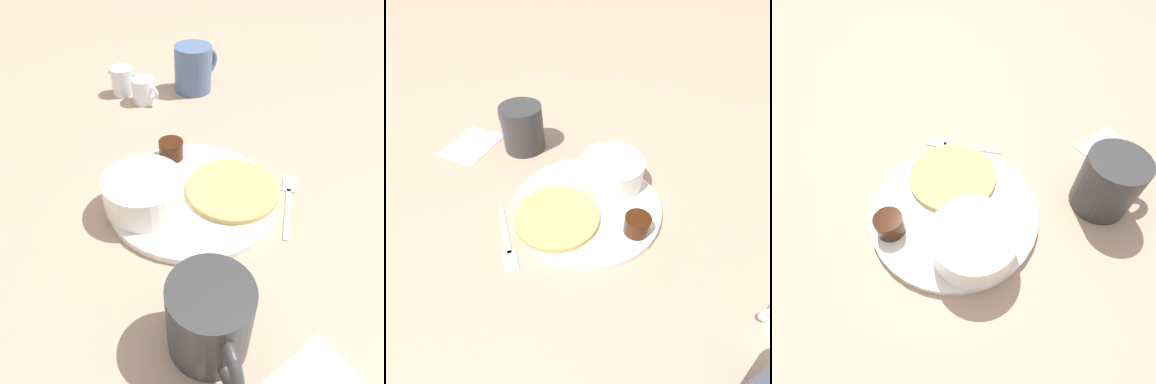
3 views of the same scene
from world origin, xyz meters
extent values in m
plane|color=tan|center=(0.00, 0.00, 0.00)|extent=(4.00, 4.00, 0.00)
cylinder|color=white|center=(0.00, 0.00, 0.01)|extent=(0.26, 0.26, 0.01)
cylinder|color=tan|center=(0.05, -0.04, 0.02)|extent=(0.14, 0.14, 0.01)
cylinder|color=white|center=(-0.07, 0.02, 0.04)|extent=(0.12, 0.12, 0.05)
cylinder|color=white|center=(-0.07, 0.02, 0.06)|extent=(0.10, 0.10, 0.01)
cylinder|color=#38190A|center=(0.03, 0.10, 0.03)|extent=(0.04, 0.04, 0.03)
cylinder|color=white|center=(-0.09, 0.04, 0.02)|extent=(0.05, 0.05, 0.02)
sphere|color=white|center=(-0.09, 0.04, 0.04)|extent=(0.03, 0.03, 0.03)
cylinder|color=#333333|center=(-0.13, -0.19, 0.05)|extent=(0.09, 0.09, 0.10)
torus|color=#333333|center=(-0.14, -0.24, 0.05)|extent=(0.03, 0.06, 0.06)
cylinder|color=white|center=(0.11, 0.31, 0.03)|extent=(0.05, 0.05, 0.05)
torus|color=white|center=(0.12, 0.28, 0.03)|extent=(0.01, 0.03, 0.03)
cone|color=white|center=(0.10, 0.33, 0.05)|extent=(0.02, 0.02, 0.01)
cylinder|color=white|center=(0.09, 0.37, 0.03)|extent=(0.05, 0.05, 0.06)
torus|color=white|center=(0.11, 0.35, 0.03)|extent=(0.03, 0.03, 0.03)
cone|color=white|center=(0.08, 0.38, 0.06)|extent=(0.02, 0.02, 0.01)
cube|color=silver|center=(0.09, -0.11, 0.00)|extent=(0.09, 0.07, 0.00)
cube|color=silver|center=(0.15, -0.07, 0.00)|extent=(0.04, 0.04, 0.00)
cylinder|color=slate|center=(0.23, 0.29, 0.05)|extent=(0.08, 0.08, 0.10)
torus|color=slate|center=(0.27, 0.29, 0.05)|extent=(0.06, 0.02, 0.06)
camera|label=1|loc=(-0.26, -0.34, 0.40)|focal=35.00mm
camera|label=2|loc=(0.35, 0.12, 0.40)|focal=28.00mm
camera|label=3|loc=(-0.21, 0.15, 0.40)|focal=28.00mm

